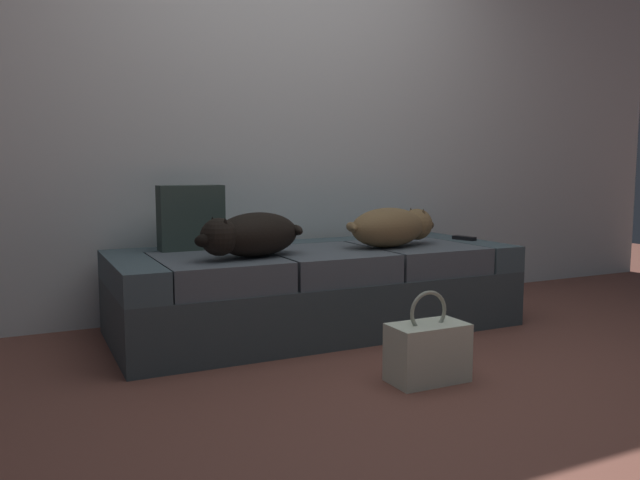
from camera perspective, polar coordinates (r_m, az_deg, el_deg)
The scene contains 8 objects.
ground_plane at distance 2.59m, azimuth 9.81°, elevation -13.16°, with size 10.00×10.00×0.00m, color brown.
back_wall at distance 3.90m, azimuth -4.19°, elevation 14.37°, with size 6.40×0.10×2.80m, color silver.
couch at distance 3.39m, azimuth -0.38°, elevation -4.48°, with size 2.14×0.88×0.44m.
dog_dark at distance 3.02m, azimuth -6.35°, elevation 0.48°, with size 0.61×0.41×0.22m.
dog_tan at distance 3.44m, azimuth 6.68°, elevation 1.20°, with size 0.63×0.35×0.22m.
tv_remote at distance 3.85m, azimuth 13.03°, elevation 0.17°, with size 0.04×0.15×0.02m, color black.
throw_pillow at distance 3.35m, azimuth -11.70°, elevation 2.02°, with size 0.34×0.12×0.34m, color #31413B.
handbag at distance 2.63m, azimuth 9.80°, elevation -9.98°, with size 0.32×0.18×0.38m.
Camera 1 is at (-1.43, -1.97, 0.87)m, focal length 35.02 mm.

